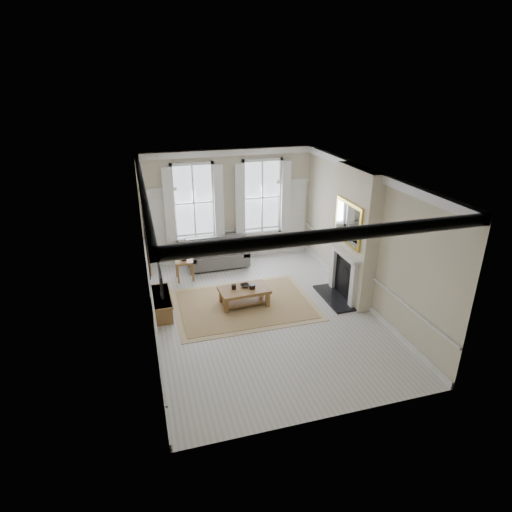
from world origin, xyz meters
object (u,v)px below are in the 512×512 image
object	(u,v)px
sofa	(217,254)
side_table	(184,264)
coffee_table	(244,291)
tv_stand	(162,304)

from	to	relation	value
sofa	side_table	size ratio (longest dim) A/B	3.03
coffee_table	side_table	bearing A→B (deg)	119.98
sofa	tv_stand	xyz separation A→B (m)	(-1.85, -2.36, -0.13)
side_table	tv_stand	bearing A→B (deg)	-114.80
sofa	side_table	world-z (taller)	sofa
coffee_table	sofa	bearing A→B (deg)	90.15
side_table	coffee_table	distance (m)	2.26
side_table	tv_stand	distance (m)	1.86
sofa	coffee_table	world-z (taller)	sofa
sofa	side_table	distance (m)	1.29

